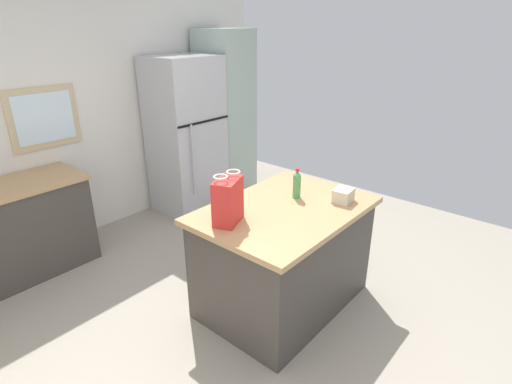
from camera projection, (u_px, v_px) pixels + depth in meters
name	position (u px, v px, depth m)	size (l,w,h in m)	color
ground	(265.00, 312.00, 3.37)	(6.02, 6.02, 0.00)	#9E9384
back_wall	(87.00, 118.00, 4.36)	(4.97, 0.13, 2.56)	silver
kitchen_island	(284.00, 256.00, 3.33)	(1.39, 0.99, 0.89)	#423D38
refrigerator	(186.00, 136.00, 4.96)	(0.79, 0.70, 1.89)	#B7B7BC
tall_cabinet	(226.00, 115.00, 5.39)	(0.56, 0.63, 2.17)	#9EB2A8
sink_counter	(2.00, 235.00, 3.65)	(1.50, 0.63, 1.08)	#423D38
shopping_bag	(228.00, 201.00, 2.87)	(0.29, 0.24, 0.38)	red
small_box	(343.00, 195.00, 3.25)	(0.16, 0.14, 0.11)	beige
bottle	(297.00, 184.00, 3.30)	(0.07, 0.07, 0.25)	#4C9956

